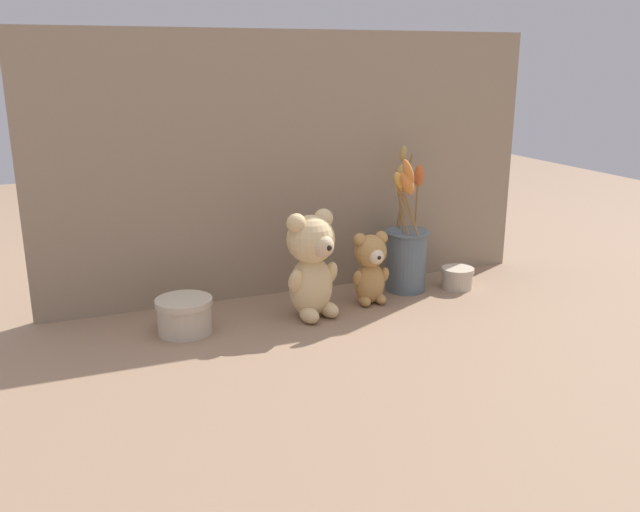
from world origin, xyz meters
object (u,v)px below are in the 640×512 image
object	(u,v)px
teddy_bear_large	(312,263)
flower_vase	(406,251)
teddy_bear_medium	(371,267)
decorative_tin_short	(457,278)
decorative_tin_tall	(184,315)

from	to	relation	value
teddy_bear_large	flower_vase	xyz separation A→B (m)	(0.27, 0.08, -0.02)
teddy_bear_medium	decorative_tin_short	bearing A→B (deg)	3.88
flower_vase	decorative_tin_tall	xyz separation A→B (m)	(-0.55, -0.06, -0.06)
teddy_bear_medium	decorative_tin_tall	xyz separation A→B (m)	(-0.43, -0.01, -0.05)
decorative_tin_tall	decorative_tin_short	size ratio (longest dim) A/B	1.47
decorative_tin_short	teddy_bear_large	bearing A→B (deg)	-173.58
teddy_bear_large	flower_vase	bearing A→B (deg)	15.78
decorative_tin_short	decorative_tin_tall	bearing A→B (deg)	-177.77
teddy_bear_large	flower_vase	world-z (taller)	flower_vase
teddy_bear_large	decorative_tin_short	bearing A→B (deg)	6.42
teddy_bear_medium	flower_vase	size ratio (longest dim) A/B	0.49
flower_vase	decorative_tin_tall	size ratio (longest dim) A/B	2.97
teddy_bear_large	decorative_tin_short	xyz separation A→B (m)	(0.40, 0.05, -0.10)
teddy_bear_large	decorative_tin_tall	bearing A→B (deg)	176.12
teddy_bear_medium	decorative_tin_tall	world-z (taller)	teddy_bear_medium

